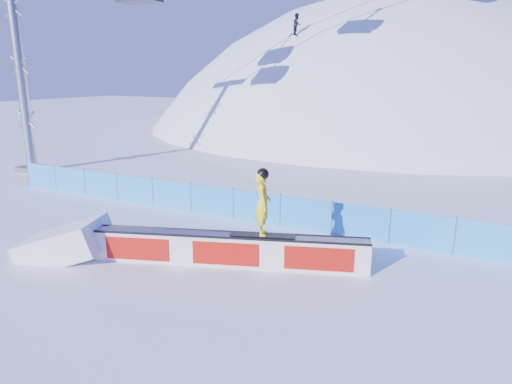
% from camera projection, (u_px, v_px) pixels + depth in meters
% --- Properties ---
extents(ground, '(160.00, 160.00, 0.00)m').
position_uv_depth(ground, '(136.00, 253.00, 14.53)').
color(ground, white).
rests_on(ground, ground).
extents(snow_hill, '(64.00, 64.00, 64.00)m').
position_uv_depth(snow_hill, '(382.00, 274.00, 55.24)').
color(snow_hill, white).
rests_on(snow_hill, ground).
extents(safety_fence, '(22.05, 0.05, 1.30)m').
position_uv_depth(safety_fence, '(212.00, 201.00, 18.26)').
color(safety_fence, '#2890EE').
rests_on(safety_fence, ground).
extents(rail_box, '(8.01, 3.23, 0.99)m').
position_uv_depth(rail_box, '(227.00, 250.00, 13.49)').
color(rail_box, white).
rests_on(rail_box, ground).
extents(snow_ramp, '(3.13, 2.49, 1.70)m').
position_uv_depth(snow_ramp, '(66.00, 256.00, 14.33)').
color(snow_ramp, white).
rests_on(snow_ramp, ground).
extents(snowboarder, '(1.92, 0.95, 2.00)m').
position_uv_depth(snowboarder, '(263.00, 203.00, 12.97)').
color(snowboarder, black).
rests_on(snowboarder, rail_box).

